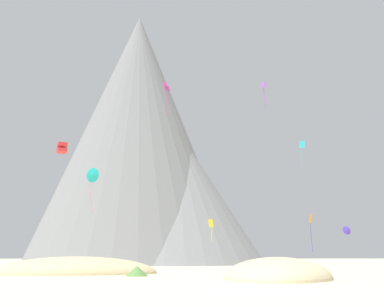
# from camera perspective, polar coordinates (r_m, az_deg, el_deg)

# --- Properties ---
(ground_plane) EXTENTS (400.00, 400.00, 0.00)m
(ground_plane) POSITION_cam_1_polar(r_m,az_deg,el_deg) (31.16, 8.67, -16.29)
(ground_plane) COLOR beige
(dune_foreground_left) EXTENTS (13.28, 16.40, 3.79)m
(dune_foreground_left) POSITION_cam_1_polar(r_m,az_deg,el_deg) (42.61, 10.67, -15.16)
(dune_foreground_left) COLOR #CCBA8E
(dune_foreground_left) RESTS_ON ground_plane
(dune_foreground_right) EXTENTS (19.36, 12.15, 3.80)m
(dune_foreground_right) POSITION_cam_1_polar(r_m,az_deg,el_deg) (53.73, -14.37, -14.40)
(dune_foreground_right) COLOR #C6B284
(dune_foreground_right) RESTS_ON ground_plane
(bush_near_right) EXTENTS (1.52, 1.52, 0.41)m
(bush_near_right) POSITION_cam_1_polar(r_m,az_deg,el_deg) (51.99, 14.01, -14.27)
(bush_near_right) COLOR #477238
(bush_near_right) RESTS_ON ground_plane
(bush_ridge_crest) EXTENTS (1.92, 1.92, 0.56)m
(bush_ridge_crest) POSITION_cam_1_polar(r_m,az_deg,el_deg) (54.34, 16.04, -13.98)
(bush_ridge_crest) COLOR #668C4C
(bush_ridge_crest) RESTS_ON ground_plane
(bush_low_patch) EXTENTS (3.25, 3.25, 1.00)m
(bush_low_patch) POSITION_cam_1_polar(r_m,az_deg,el_deg) (47.02, -6.91, -14.40)
(bush_low_patch) COLOR #568442
(bush_low_patch) RESTS_ON ground_plane
(rock_massif) EXTENTS (62.55, 61.55, 63.17)m
(rock_massif) POSITION_cam_1_polar(r_m,az_deg,el_deg) (112.02, -5.79, 0.73)
(rock_massif) COLOR slate
(rock_massif) RESTS_ON ground_plane
(kite_indigo_low) EXTENTS (1.59, 0.98, 1.47)m
(kite_indigo_low) POSITION_cam_1_polar(r_m,az_deg,el_deg) (81.02, 18.81, -9.07)
(kite_indigo_low) COLOR #5138B2
(kite_red_mid) EXTENTS (1.75, 1.77, 1.52)m
(kite_red_mid) POSITION_cam_1_polar(r_m,az_deg,el_deg) (68.96, -15.96, 0.68)
(kite_red_mid) COLOR red
(kite_orange_low) EXTENTS (0.59, 0.99, 5.78)m
(kite_orange_low) POSITION_cam_1_polar(r_m,az_deg,el_deg) (73.78, 14.69, -8.53)
(kite_orange_low) COLOR orange
(kite_magenta_high) EXTENTS (1.63, 1.97, 5.97)m
(kite_magenta_high) POSITION_cam_1_polar(r_m,az_deg,el_deg) (74.99, -3.07, 8.30)
(kite_magenta_high) COLOR #D1339E
(kite_cyan_mid) EXTENTS (1.16, 0.59, 5.66)m
(kite_cyan_mid) POSITION_cam_1_polar(r_m,az_deg,el_deg) (94.69, 13.58, 0.75)
(kite_cyan_mid) COLOR #33BCDB
(kite_violet_high) EXTENTS (0.63, 0.70, 4.46)m
(kite_violet_high) POSITION_cam_1_polar(r_m,az_deg,el_deg) (72.35, 9.00, 7.85)
(kite_violet_high) COLOR purple
(kite_teal_low) EXTENTS (2.02, 1.14, 6.54)m
(kite_teal_low) POSITION_cam_1_polar(r_m,az_deg,el_deg) (67.84, -12.39, -2.71)
(kite_teal_low) COLOR teal
(kite_yellow_low) EXTENTS (0.93, 0.31, 3.62)m
(kite_yellow_low) POSITION_cam_1_polar(r_m,az_deg,el_deg) (73.36, 2.40, -9.00)
(kite_yellow_low) COLOR yellow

